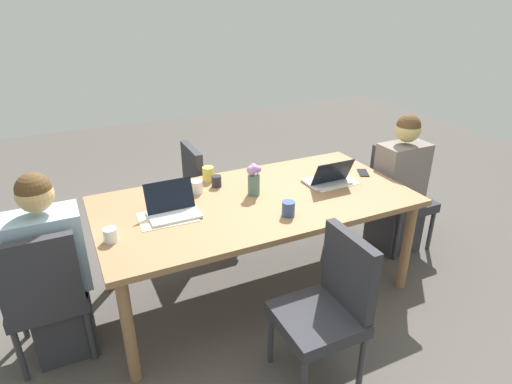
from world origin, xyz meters
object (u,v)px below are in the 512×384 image
coffee_mug_near_right (208,174)px  chair_head_right_left_near (397,190)px  laptop_head_right_left_near (328,179)px  coffee_mug_far_left (216,181)px  coffee_mug_centre_right (288,209)px  chair_near_right_near (329,302)px  flower_vase (254,179)px  laptop_head_left_left_mid (172,209)px  coffee_mug_near_left (197,187)px  dining_table (256,207)px  person_head_left_left_mid (54,277)px  person_head_right_left_near (398,192)px  chair_far_left_far (206,189)px  chair_head_left_left_mid (45,291)px  coffee_mug_centre_left (110,235)px  phone_black (363,173)px

coffee_mug_near_right → chair_head_right_left_near: bearing=-11.9°
laptop_head_right_left_near → coffee_mug_far_left: laptop_head_right_left_near is taller
coffee_mug_centre_right → chair_near_right_near: bearing=-95.2°
flower_vase → laptop_head_left_left_mid: flower_vase is taller
chair_near_right_near → laptop_head_right_left_near: bearing=57.2°
chair_head_right_left_near → coffee_mug_near_left: bearing=174.6°
chair_head_right_left_near → laptop_head_right_left_near: 0.88m
dining_table → chair_head_right_left_near: size_ratio=2.42×
chair_near_right_near → laptop_head_right_left_near: (0.57, 0.88, 0.30)m
person_head_left_left_mid → coffee_mug_near_left: (1.00, 0.29, 0.28)m
chair_near_right_near → coffee_mug_centre_right: chair_near_right_near is taller
person_head_right_left_near → coffee_mug_near_left: 1.73m
chair_head_right_left_near → person_head_left_left_mid: person_head_left_left_mid is taller
chair_head_right_left_near → person_head_right_left_near: 0.10m
coffee_mug_centre_right → dining_table: bearing=104.4°
person_head_right_left_near → coffee_mug_far_left: size_ratio=14.37×
person_head_left_left_mid → person_head_right_left_near: bearing=1.0°
laptop_head_left_left_mid → coffee_mug_centre_right: size_ratio=3.31×
chair_near_right_near → person_head_right_left_near: bearing=34.7°
chair_far_left_far → chair_head_left_left_mid: bearing=-144.8°
coffee_mug_centre_left → coffee_mug_far_left: 0.94m
laptop_head_right_left_near → chair_head_left_left_mid: bearing=-177.6°
person_head_right_left_near → chair_head_right_left_near: bearing=51.2°
chair_head_left_left_mid → person_head_left_left_mid: 0.10m
chair_head_left_left_mid → person_head_left_left_mid: size_ratio=0.75×
person_head_right_left_near → coffee_mug_far_left: 1.58m
dining_table → laptop_head_right_left_near: size_ratio=6.80×
chair_head_left_left_mid → coffee_mug_centre_left: bearing=-8.1°
person_head_right_left_near → person_head_left_left_mid: same height
person_head_right_left_near → coffee_mug_near_right: (-1.54, 0.41, 0.29)m
chair_head_right_left_near → coffee_mug_near_right: (-1.60, 0.34, 0.31)m
coffee_mug_near_right → coffee_mug_far_left: 0.13m
person_head_right_left_near → coffee_mug_near_right: 1.62m
dining_table → chair_head_left_left_mid: chair_head_left_left_mid is taller
person_head_left_left_mid → laptop_head_right_left_near: size_ratio=3.73×
chair_far_left_far → dining_table: bearing=-84.7°
phone_black → person_head_left_left_mid: bearing=118.6°
coffee_mug_near_left → coffee_mug_centre_right: 0.72m
phone_black → laptop_head_left_left_mid: bearing=118.2°
coffee_mug_near_left → coffee_mug_centre_left: coffee_mug_near_left is taller
dining_table → chair_head_right_left_near: bearing=4.3°
laptop_head_left_left_mid → coffee_mug_near_left: (0.25, 0.25, 0.00)m
laptop_head_right_left_near → laptop_head_left_left_mid: bearing=178.8°
chair_head_right_left_near → phone_black: (-0.45, -0.06, 0.26)m
chair_near_right_near → laptop_head_right_left_near: laptop_head_right_left_near is taller
chair_far_left_far → coffee_mug_centre_right: size_ratio=9.31×
dining_table → phone_black: bearing=2.9°
phone_black → person_head_right_left_near: bearing=-65.6°
laptop_head_right_left_near → coffee_mug_near_right: size_ratio=2.97×
coffee_mug_far_left → phone_black: coffee_mug_far_left is taller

